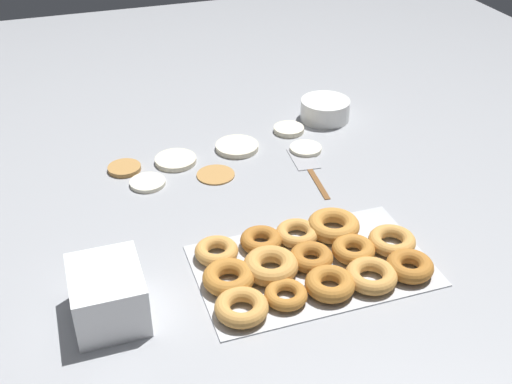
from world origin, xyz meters
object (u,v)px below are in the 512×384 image
pancake_5 (306,149)px  container_stack (108,295)px  pancake_3 (124,168)px  pancake_4 (176,160)px  donut_tray (309,261)px  pancake_2 (216,174)px  spatula (306,163)px  pancake_1 (148,183)px  pancake_6 (289,129)px  batter_bowl (325,110)px  pancake_0 (237,147)px

pancake_5 → container_stack: container_stack is taller
pancake_3 → pancake_4: bearing=-1.4°
pancake_4 → donut_tray: size_ratio=0.23×
pancake_2 → spatula: size_ratio=0.37×
pancake_1 → pancake_3: size_ratio=1.04×
pancake_6 → batter_bowl: size_ratio=0.60×
pancake_4 → donut_tray: donut_tray is taller
donut_tray → container_stack: bearing=-178.7°
container_stack → donut_tray: bearing=1.3°
batter_bowl → container_stack: size_ratio=0.91×
pancake_3 → pancake_6: 0.48m
pancake_3 → container_stack: (-0.11, -0.52, 0.05)m
container_stack → spatula: (0.56, 0.40, -0.05)m
pancake_1 → spatula: size_ratio=0.34×
pancake_5 → spatula: (-0.03, -0.07, -0.00)m
pancake_4 → batter_bowl: 0.48m
pancake_1 → pancake_4: bearing=43.1°
container_stack → spatula: container_stack is taller
pancake_1 → spatula: 0.41m
pancake_1 → pancake_5: bearing=4.3°
pancake_5 → donut_tray: donut_tray is taller
pancake_1 → pancake_6: pancake_6 is taller
pancake_2 → pancake_1: bearing=175.6°
pancake_0 → pancake_3: 0.31m
pancake_5 → pancake_2: bearing=-170.1°
pancake_3 → pancake_4: pancake_4 is taller
pancake_4 → donut_tray: (0.16, -0.51, 0.01)m
pancake_6 → container_stack: (-0.58, -0.58, 0.04)m
pancake_5 → spatula: pancake_5 is taller
donut_tray → batter_bowl: batter_bowl is taller
pancake_0 → pancake_6: size_ratio=1.35×
spatula → pancake_1: bearing=90.3°
pancake_4 → donut_tray: bearing=-72.0°
pancake_4 → donut_tray: 0.53m
pancake_3 → pancake_5: bearing=-6.4°
batter_bowl → spatula: batter_bowl is taller
batter_bowl → pancake_2: bearing=-152.2°
batter_bowl → pancake_4: bearing=-167.0°
pancake_2 → container_stack: bearing=-127.2°
spatula → pancake_2: bearing=89.9°
batter_bowl → container_stack: container_stack is taller
donut_tray → spatula: 0.42m
pancake_3 → pancake_5: 0.48m
pancake_5 → batter_bowl: batter_bowl is taller
pancake_3 → pancake_4: 0.13m
pancake_5 → batter_bowl: (0.13, 0.16, 0.02)m
pancake_1 → donut_tray: bearing=-59.1°
pancake_6 → container_stack: container_stack is taller
pancake_0 → pancake_5: (0.17, -0.07, -0.00)m
pancake_0 → pancake_6: (0.17, 0.05, -0.00)m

